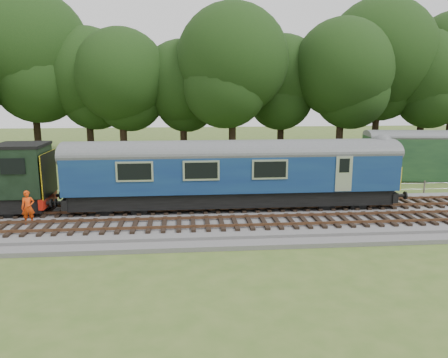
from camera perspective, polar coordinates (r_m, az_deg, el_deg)
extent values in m
plane|color=#3F5A21|center=(23.22, -5.88, -5.64)|extent=(120.00, 120.00, 0.00)
cube|color=#4C4C4F|center=(23.17, -5.89, -5.23)|extent=(70.00, 7.00, 0.35)
cube|color=brown|center=(23.73, -5.89, -4.03)|extent=(66.50, 0.07, 0.14)
cube|color=brown|center=(25.12, -5.85, -3.15)|extent=(66.50, 0.07, 0.14)
cube|color=brown|center=(20.86, -5.99, -6.24)|extent=(66.50, 0.07, 0.14)
cube|color=brown|center=(22.23, -5.94, -5.11)|extent=(66.50, 0.07, 0.14)
cube|color=black|center=(24.42, 1.15, -2.14)|extent=(17.46, 2.52, 0.85)
cube|color=navy|center=(24.12, 1.16, 1.15)|extent=(18.00, 2.80, 2.05)
cube|color=yellow|center=(26.71, 20.78, 0.59)|extent=(0.06, 2.74, 1.30)
cube|color=black|center=(25.80, 14.53, -2.22)|extent=(2.60, 2.00, 0.55)
cube|color=black|center=(24.57, -12.92, -2.83)|extent=(2.60, 2.00, 0.55)
cube|color=black|center=(25.45, -24.78, 1.03)|extent=(2.40, 2.55, 2.60)
cube|color=#AE180D|center=(25.39, -21.97, -2.46)|extent=(0.25, 2.60, 0.55)
cube|color=yellow|center=(25.07, -21.90, 0.65)|extent=(0.06, 2.55, 2.30)
imported|color=#E23E0B|center=(23.49, -24.22, -3.41)|extent=(0.70, 0.56, 1.68)
cube|color=#16311E|center=(43.48, 20.96, 3.42)|extent=(3.64, 3.64, 2.52)
cube|color=black|center=(43.33, 21.09, 5.20)|extent=(4.01, 4.01, 0.20)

